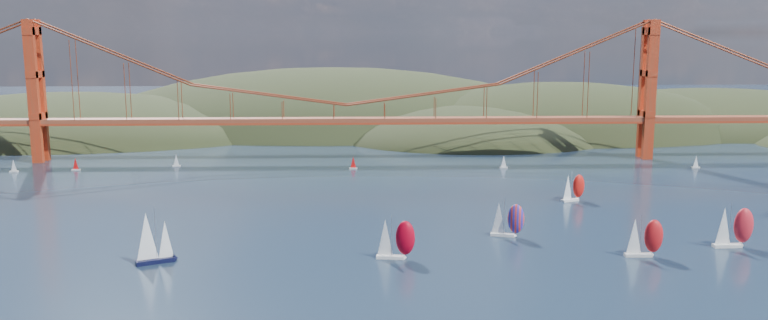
{
  "coord_description": "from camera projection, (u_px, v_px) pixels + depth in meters",
  "views": [
    {
      "loc": [
        4.47,
        -114.21,
        50.08
      ],
      "look_at": [
        11.63,
        90.0,
        15.15
      ],
      "focal_mm": 35.0,
      "sensor_mm": 36.0,
      "label": 1
    }
  ],
  "objects": [
    {
      "name": "racer_rwb",
      "position": [
        507.0,
        219.0,
        185.21
      ],
      "size": [
        8.45,
        5.0,
        9.47
      ],
      "rotation": [
        0.0,
        0.0,
        -0.28
      ],
      "color": "white",
      "rests_on": "ground"
    },
    {
      "name": "distant_boat_8",
      "position": [
        504.0,
        162.0,
        279.01
      ],
      "size": [
        3.0,
        2.0,
        4.7
      ],
      "color": "silver",
      "rests_on": "ground"
    },
    {
      "name": "bridge",
      "position": [
        342.0,
        79.0,
        292.62
      ],
      "size": [
        552.0,
        12.0,
        55.0
      ],
      "color": "brown",
      "rests_on": "ground"
    },
    {
      "name": "racer_3",
      "position": [
        573.0,
        187.0,
        224.32
      ],
      "size": [
        8.05,
        5.52,
        9.01
      ],
      "rotation": [
        0.0,
        0.0,
        0.4
      ],
      "color": "white",
      "rests_on": "ground"
    },
    {
      "name": "sloop_navy",
      "position": [
        152.0,
        238.0,
        163.32
      ],
      "size": [
        8.78,
        6.93,
        12.8
      ],
      "rotation": [
        0.0,
        0.0,
        0.45
      ],
      "color": "black",
      "rests_on": "ground"
    },
    {
      "name": "headlands",
      "position": [
        434.0,
        151.0,
        398.58
      ],
      "size": [
        725.0,
        225.0,
        96.0
      ],
      "color": "black",
      "rests_on": "ground"
    },
    {
      "name": "racer_0",
      "position": [
        395.0,
        238.0,
        166.82
      ],
      "size": [
        8.87,
        4.24,
        10.0
      ],
      "rotation": [
        0.0,
        0.0,
        -0.14
      ],
      "color": "white",
      "rests_on": "ground"
    },
    {
      "name": "distant_boat_3",
      "position": [
        176.0,
        160.0,
        282.33
      ],
      "size": [
        3.0,
        2.0,
        4.7
      ],
      "color": "silver",
      "rests_on": "ground"
    },
    {
      "name": "distant_boat_1",
      "position": [
        14.0,
        166.0,
        271.04
      ],
      "size": [
        3.0,
        2.0,
        4.7
      ],
      "color": "silver",
      "rests_on": "ground"
    },
    {
      "name": "racer_2",
      "position": [
        733.0,
        226.0,
        175.77
      ],
      "size": [
        9.33,
        3.82,
        10.72
      ],
      "rotation": [
        0.0,
        0.0,
        0.03
      ],
      "color": "silver",
      "rests_on": "ground"
    },
    {
      "name": "distant_boat_2",
      "position": [
        76.0,
        164.0,
        274.51
      ],
      "size": [
        3.0,
        2.0,
        4.7
      ],
      "color": "silver",
      "rests_on": "ground"
    },
    {
      "name": "distant_boat_4",
      "position": [
        696.0,
        162.0,
        279.04
      ],
      "size": [
        3.0,
        2.0,
        4.7
      ],
      "color": "silver",
      "rests_on": "ground"
    },
    {
      "name": "racer_1",
      "position": [
        644.0,
        237.0,
        168.52
      ],
      "size": [
        8.44,
        3.41,
        9.74
      ],
      "rotation": [
        0.0,
        0.0,
        -0.01
      ],
      "color": "silver",
      "rests_on": "ground"
    },
    {
      "name": "distant_boat_9",
      "position": [
        353.0,
        163.0,
        277.29
      ],
      "size": [
        3.0,
        2.0,
        4.7
      ],
      "color": "silver",
      "rests_on": "ground"
    }
  ]
}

